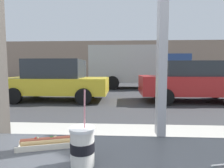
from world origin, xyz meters
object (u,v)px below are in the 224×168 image
at_px(soda_cup_right, 82,146).
at_px(parked_car_red, 193,81).
at_px(parked_car_yellow, 57,80).
at_px(box_truck, 136,66).
at_px(hotdog_tray_far, 46,142).

relative_size(soda_cup_right, parked_car_red, 0.07).
bearing_deg(parked_car_yellow, soda_cup_right, -68.96).
distance_m(soda_cup_right, parked_car_yellow, 7.44).
bearing_deg(box_truck, hotdog_tray_far, -96.64).
distance_m(parked_car_yellow, box_truck, 6.44).
relative_size(parked_car_yellow, parked_car_red, 1.01).
xyz_separation_m(soda_cup_right, hotdog_tray_far, (-0.22, 0.16, -0.06)).
height_order(soda_cup_right, parked_car_red, parked_car_red).
bearing_deg(soda_cup_right, box_truck, 84.50).
distance_m(parked_car_yellow, parked_car_red, 5.82).
bearing_deg(box_truck, parked_car_yellow, -126.76).
xyz_separation_m(soda_cup_right, parked_car_red, (3.15, 6.94, -0.21)).
bearing_deg(hotdog_tray_far, parked_car_red, 63.56).
bearing_deg(soda_cup_right, parked_car_yellow, 111.04).
height_order(hotdog_tray_far, parked_car_yellow, parked_car_yellow).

